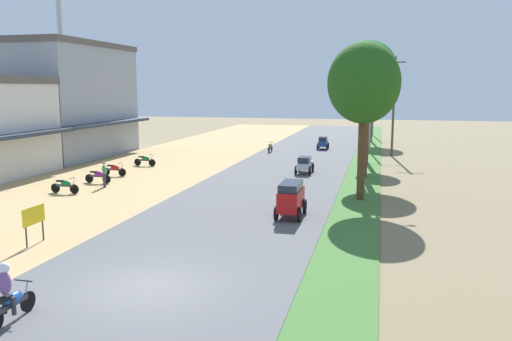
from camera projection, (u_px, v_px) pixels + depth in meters
ground_plane at (147, 290)px, 15.68m from camera, size 180.00×180.00×0.00m
road_strip at (147, 288)px, 15.67m from camera, size 9.00×140.00×0.08m
median_strip at (335, 307)px, 14.35m from camera, size 2.40×140.00×0.06m
shophouse_mid at (73, 100)px, 45.67m from camera, size 7.44×12.95×10.10m
parked_motorbike_nearest at (65, 185)px, 29.69m from camera, size 1.80×0.54×0.94m
parked_motorbike_second at (98, 176)px, 32.91m from camera, size 1.80×0.54×0.94m
parked_motorbike_third at (114, 169)px, 35.60m from camera, size 1.80×0.54×0.94m
parked_motorbike_fourth at (145, 160)px, 40.20m from camera, size 1.80×0.54×0.94m
street_signboard at (34, 218)px, 19.94m from camera, size 0.06×1.30×1.50m
pedestrian_on_shoulder at (104, 173)px, 31.52m from camera, size 0.42×0.43×1.62m
median_tree_nearest at (364, 84)px, 27.18m from camera, size 3.86×3.86×8.49m
median_tree_second at (367, 69)px, 34.20m from camera, size 3.85×3.85×9.24m
median_tree_third at (369, 73)px, 41.52m from camera, size 2.93×2.93×8.99m
median_tree_fourth at (373, 69)px, 57.43m from camera, size 4.16×4.16×10.59m
streetlamp_near at (365, 110)px, 31.43m from camera, size 3.16×0.20×8.19m
streetlamp_mid at (371, 105)px, 48.69m from camera, size 3.16×0.20×7.75m
streetlamp_far at (374, 98)px, 65.75m from camera, size 3.16×0.20×8.43m
utility_pole_near at (394, 105)px, 45.78m from camera, size 1.80×0.20×8.88m
car_van_red at (291, 197)px, 24.13m from camera, size 1.19×2.41×1.67m
car_sedan_silver at (305, 164)px, 36.62m from camera, size 1.10×2.26×1.19m
car_hatchback_blue at (323, 143)px, 51.12m from camera, size 1.04×2.00×1.23m
motorbike_foreground_rider at (9, 294)px, 13.21m from camera, size 0.54×1.80×1.66m
motorbike_ahead_second at (270, 147)px, 48.81m from camera, size 0.54×1.80×0.94m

